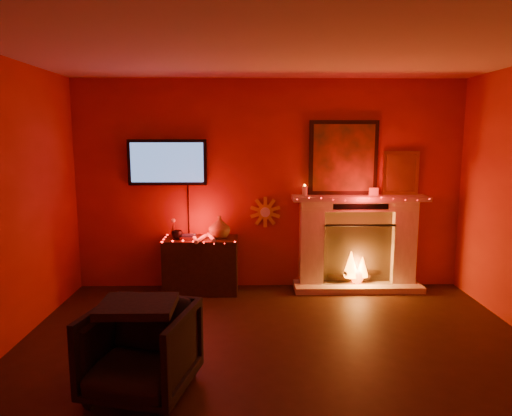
{
  "coord_description": "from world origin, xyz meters",
  "views": [
    {
      "loc": [
        -0.27,
        -3.39,
        1.97
      ],
      "look_at": [
        -0.18,
        1.7,
        1.18
      ],
      "focal_mm": 32.0,
      "sensor_mm": 36.0,
      "label": 1
    }
  ],
  "objects": [
    {
      "name": "fireplace",
      "position": [
        1.14,
        2.39,
        0.72
      ],
      "size": [
        1.72,
        0.4,
        2.18
      ],
      "color": "silver",
      "rests_on": "floor"
    },
    {
      "name": "armchair",
      "position": [
        -1.09,
        -0.09,
        0.35
      ],
      "size": [
        0.9,
        0.92,
        0.7
      ],
      "primitive_type": "imported",
      "rotation": [
        0.0,
        0.0,
        -0.23
      ],
      "color": "black",
      "rests_on": "floor"
    },
    {
      "name": "tv",
      "position": [
        -1.3,
        2.45,
        1.65
      ],
      "size": [
        1.0,
        0.07,
        1.24
      ],
      "color": "black",
      "rests_on": "room"
    },
    {
      "name": "room",
      "position": [
        0.0,
        0.0,
        1.35
      ],
      "size": [
        5.0,
        5.0,
        5.0
      ],
      "color": "black",
      "rests_on": "ground"
    },
    {
      "name": "sunburst_clock",
      "position": [
        -0.05,
        2.48,
        1.0
      ],
      "size": [
        0.4,
        0.03,
        0.4
      ],
      "color": "gold",
      "rests_on": "room"
    },
    {
      "name": "console_table",
      "position": [
        -0.86,
        2.26,
        0.39
      ],
      "size": [
        0.92,
        0.57,
        0.99
      ],
      "color": "black",
      "rests_on": "floor"
    }
  ]
}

